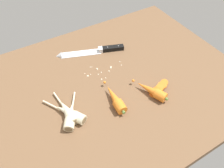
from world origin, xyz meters
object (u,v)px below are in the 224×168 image
parsnip_front (67,111)px  chefs_knife (89,52)px  carrot_slice_stack (159,89)px  parsnip_mid_left (71,116)px  whole_carrot (115,99)px  whole_carrot_second (152,91)px  parsnip_mid_right (70,113)px

parsnip_front → chefs_knife: bearing=50.9°
chefs_knife → parsnip_front: bearing=-129.1°
chefs_knife → carrot_slice_stack: size_ratio=3.27×
carrot_slice_stack → chefs_knife: bearing=111.0°
chefs_knife → parsnip_mid_left: (-23.77, -31.97, 1.33)cm
chefs_knife → whole_carrot: (-4.94, -33.85, 1.45)cm
whole_carrot → whole_carrot_second: (15.53, -4.09, -0.00)cm
whole_carrot → parsnip_front: (-19.07, 4.29, -0.12)cm
whole_carrot → whole_carrot_second: same height
chefs_knife → parsnip_mid_left: size_ratio=2.00×
parsnip_front → parsnip_mid_left: (0.24, -2.41, 0.00)cm
whole_carrot → whole_carrot_second: 16.06cm
parsnip_mid_left → parsnip_front: bearing=95.8°
carrot_slice_stack → whole_carrot_second: bearing=-178.1°
chefs_knife → parsnip_front: size_ratio=1.80×
whole_carrot_second → carrot_slice_stack: 4.02cm
whole_carrot_second → parsnip_mid_left: (-34.36, 5.97, -0.12)cm
whole_carrot_second → parsnip_mid_left: 34.87cm
chefs_knife → carrot_slice_stack: bearing=-69.0°
parsnip_front → carrot_slice_stack: size_ratio=1.81×
parsnip_front → carrot_slice_stack: bearing=-12.1°
whole_carrot_second → carrot_slice_stack: (3.91, 0.13, -0.92)cm
chefs_knife → parsnip_front: parsnip_front is taller
whole_carrot → carrot_slice_stack: 19.86cm
whole_carrot → parsnip_mid_right: whole_carrot is taller
chefs_knife → parsnip_mid_left: bearing=-126.6°
parsnip_front → parsnip_mid_left: same height
chefs_knife → parsnip_mid_right: bearing=-127.3°
parsnip_front → parsnip_mid_right: bearing=-69.2°
whole_carrot → parsnip_front: 19.55cm
whole_carrot → whole_carrot_second: size_ratio=1.10×
parsnip_front → parsnip_mid_right: size_ratio=1.00×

